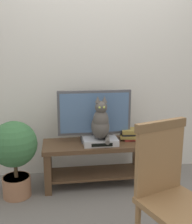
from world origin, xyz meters
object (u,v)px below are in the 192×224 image
book_stack (130,134)px  tv_stand (95,156)px  tv (94,115)px  media_box (100,141)px  wooden_chair (168,186)px  cat (101,123)px  potted_plant (15,151)px

book_stack → tv_stand: bearing=-171.7°
tv → book_stack: size_ratio=3.19×
tv → media_box: size_ratio=2.19×
tv_stand → wooden_chair: size_ratio=1.13×
tv_stand → cat: size_ratio=2.44×
potted_plant → book_stack: bearing=9.7°
media_box → cat: (0.00, -0.02, 0.20)m
wooden_chair → book_stack: size_ratio=4.02×
tv_stand → potted_plant: size_ratio=1.44×
media_box → book_stack: 0.37m
tv_stand → book_stack: book_stack is taller
tv → potted_plant: (-0.81, -0.22, -0.28)m
tv → potted_plant: tv is taller
media_box → book_stack: (0.35, 0.11, 0.03)m
potted_plant → tv: bearing=15.1°
wooden_chair → cat: bearing=103.6°
tv → cat: 0.16m
tv → media_box: tv is taller
tv_stand → wooden_chair: bearing=-75.1°
tv_stand → potted_plant: bearing=-169.6°
tv → book_stack: 0.46m
media_box → book_stack: book_stack is taller
tv_stand → tv: (0.00, 0.07, 0.44)m
tv_stand → media_box: media_box is taller
media_box → potted_plant: (-0.86, -0.10, -0.03)m
media_box → tv: bearing=110.0°
tv_stand → potted_plant: potted_plant is taller
tv_stand → tv: bearing=90.0°
tv_stand → book_stack: 0.45m
media_box → cat: 0.20m
cat → wooden_chair: size_ratio=0.46×
book_stack → media_box: bearing=-162.8°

